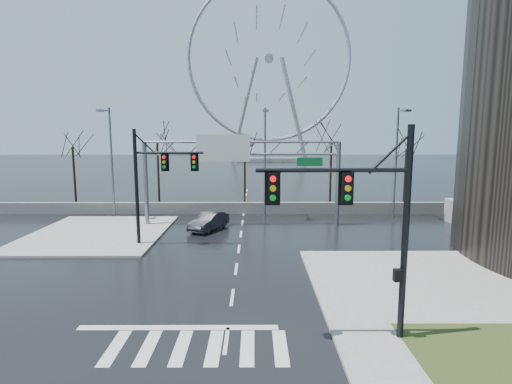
{
  "coord_description": "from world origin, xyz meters",
  "views": [
    {
      "loc": [
        1.07,
        -17.97,
        7.67
      ],
      "look_at": [
        1.15,
        7.12,
        4.0
      ],
      "focal_mm": 28.0,
      "sensor_mm": 36.0,
      "label": 1
    }
  ],
  "objects_px": {
    "signal_mast_near": "(369,213)",
    "signal_mast_far": "(153,176)",
    "sign_gantry": "(237,164)",
    "ferris_wheel": "(269,66)",
    "car": "(209,221)"
  },
  "relations": [
    {
      "from": "signal_mast_near",
      "to": "ferris_wheel",
      "type": "height_order",
      "value": "ferris_wheel"
    },
    {
      "from": "signal_mast_near",
      "to": "sign_gantry",
      "type": "bearing_deg",
      "value": 106.19
    },
    {
      "from": "ferris_wheel",
      "to": "car",
      "type": "height_order",
      "value": "ferris_wheel"
    },
    {
      "from": "sign_gantry",
      "to": "car",
      "type": "relative_size",
      "value": 3.85
    },
    {
      "from": "signal_mast_near",
      "to": "ferris_wheel",
      "type": "relative_size",
      "value": 0.16
    },
    {
      "from": "ferris_wheel",
      "to": "car",
      "type": "bearing_deg",
      "value": -95.34
    },
    {
      "from": "signal_mast_near",
      "to": "signal_mast_far",
      "type": "bearing_deg",
      "value": 130.26
    },
    {
      "from": "signal_mast_far",
      "to": "ferris_wheel",
      "type": "relative_size",
      "value": 0.16
    },
    {
      "from": "signal_mast_near",
      "to": "signal_mast_far",
      "type": "xyz_separation_m",
      "value": [
        -11.01,
        13.0,
        -0.04
      ]
    },
    {
      "from": "sign_gantry",
      "to": "signal_mast_far",
      "type": "bearing_deg",
      "value": -132.47
    },
    {
      "from": "sign_gantry",
      "to": "car",
      "type": "height_order",
      "value": "sign_gantry"
    },
    {
      "from": "signal_mast_near",
      "to": "car",
      "type": "bearing_deg",
      "value": 113.95
    },
    {
      "from": "sign_gantry",
      "to": "ferris_wheel",
      "type": "height_order",
      "value": "ferris_wheel"
    },
    {
      "from": "car",
      "to": "signal_mast_far",
      "type": "bearing_deg",
      "value": -101.09
    },
    {
      "from": "car",
      "to": "ferris_wheel",
      "type": "bearing_deg",
      "value": 109.41
    }
  ]
}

